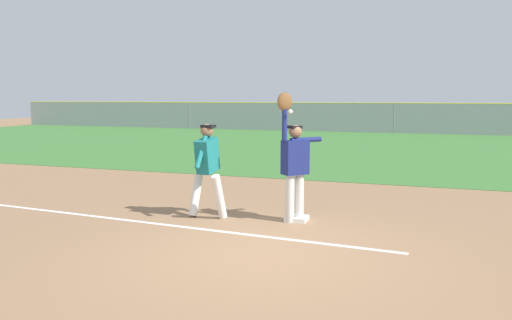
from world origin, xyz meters
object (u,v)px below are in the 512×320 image
object	(u,v)px
parked_car_silver	(357,119)
runner	(207,164)
fielder	(294,159)
baseball	(291,112)
parked_car_black	(447,120)
first_base	(297,218)
parked_car_blue	(276,118)

from	to	relation	value
parked_car_silver	runner	bearing A→B (deg)	-88.95
fielder	parked_car_silver	size ratio (longest dim) A/B	0.51
baseball	parked_car_black	distance (m)	27.28
first_base	fielder	size ratio (longest dim) A/B	0.17
fielder	runner	world-z (taller)	fielder
fielder	baseball	size ratio (longest dim) A/B	30.81
runner	baseball	xyz separation A→B (m)	(1.55, 0.02, 0.96)
first_base	parked_car_blue	bearing A→B (deg)	107.74
baseball	fielder	bearing A→B (deg)	87.17
parked_car_blue	parked_car_black	size ratio (longest dim) A/B	1.02
parked_car_blue	parked_car_black	bearing A→B (deg)	6.29
fielder	parked_car_black	xyz separation A→B (m)	(3.17, 26.84, -0.45)
first_base	parked_car_silver	xyz separation A→B (m)	(-2.74, 26.75, 0.63)
baseball	parked_car_silver	distance (m)	27.23
fielder	first_base	bearing A→B (deg)	-67.53
first_base	baseball	distance (m)	1.94
fielder	parked_car_blue	bearing A→B (deg)	-29.29
fielder	runner	xyz separation A→B (m)	(-1.56, -0.24, -0.12)
first_base	parked_car_blue	xyz separation A→B (m)	(-8.46, 26.45, 0.63)
first_base	parked_car_blue	world-z (taller)	parked_car_blue
runner	parked_car_black	world-z (taller)	runner
parked_car_black	runner	bearing A→B (deg)	-98.74
parked_car_blue	baseball	bearing A→B (deg)	-67.71
runner	parked_car_black	size ratio (longest dim) A/B	0.39
fielder	parked_car_black	size ratio (longest dim) A/B	0.51
parked_car_blue	parked_car_silver	distance (m)	5.74
first_base	parked_car_black	bearing A→B (deg)	83.30
runner	parked_car_black	bearing A→B (deg)	83.61
first_base	parked_car_black	xyz separation A→B (m)	(3.14, 26.75, 0.63)
fielder	parked_car_blue	world-z (taller)	fielder
runner	first_base	bearing A→B (deg)	15.27
parked_car_blue	fielder	bearing A→B (deg)	-67.55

